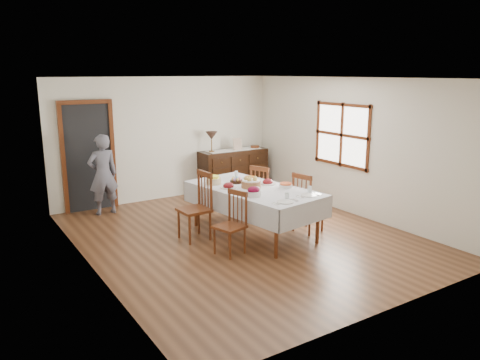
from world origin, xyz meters
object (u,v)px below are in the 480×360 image
chair_left_near (232,222)px  chair_right_near (307,202)px  chair_left_far (197,205)px  sideboard (233,170)px  dining_table (254,193)px  table_lamp (211,136)px  person (103,172)px  chair_right_far (263,192)px

chair_left_near → chair_right_near: 1.59m
chair_left_far → sideboard: 3.25m
dining_table → table_lamp: (0.72, 2.72, 0.60)m
sideboard → chair_right_near: bearing=-98.5°
chair_left_near → chair_left_far: bearing=174.2°
chair_right_near → person: 3.92m
chair_left_near → person: person is taller
chair_right_far → chair_left_far: bearing=79.5°
chair_right_far → sideboard: size_ratio=0.64×
chair_right_near → table_lamp: table_lamp is taller
chair_left_near → table_lamp: 3.66m
dining_table → sideboard: 3.02m
person → table_lamp: (2.49, 0.19, 0.48)m
chair_right_near → table_lamp: bearing=-8.3°
chair_left_near → chair_left_far: 0.86m
sideboard → chair_left_near: bearing=-122.2°
chair_left_near → sideboard: size_ratio=0.60×
dining_table → person: (-1.77, 2.53, 0.12)m
chair_left_far → sideboard: bearing=135.8°
chair_left_far → person: size_ratio=0.67×
chair_right_far → table_lamp: table_lamp is taller
chair_right_near → person: person is taller
chair_left_far → table_lamp: table_lamp is taller
table_lamp → dining_table: bearing=-104.9°
dining_table → chair_left_far: 0.97m
chair_right_near → table_lamp: size_ratio=2.26×
dining_table → sideboard: bearing=55.9°
chair_right_far → sideboard: chair_right_far is taller
chair_left_near → dining_table: bearing=109.4°
dining_table → table_lamp: 2.87m
person → sideboard: bearing=-178.2°
chair_left_far → chair_right_far: chair_left_far is taller
chair_left_far → table_lamp: (1.62, 2.40, 0.74)m
dining_table → sideboard: sideboard is taller
chair_left_far → table_lamp: bearing=144.1°
chair_left_far → chair_right_near: 1.87m
sideboard → person: size_ratio=0.96×
chair_left_near → chair_right_near: size_ratio=0.92×
dining_table → chair_left_near: chair_left_near is taller
dining_table → chair_left_far: (-0.90, 0.32, -0.15)m
person → chair_right_near: bearing=129.9°
chair_left_near → chair_right_far: chair_right_far is taller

